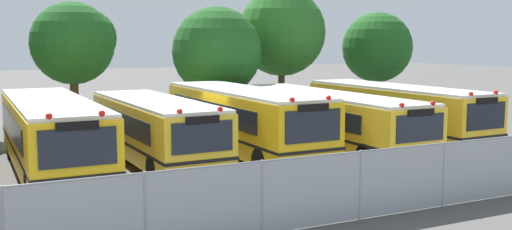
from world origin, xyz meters
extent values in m
plane|color=#514F4C|center=(0.00, 0.00, 0.00)|extent=(160.00, 160.00, 0.00)
cube|color=yellow|center=(-5.35, -0.06, 1.40)|extent=(2.45, 10.64, 2.10)
cube|color=white|center=(-5.35, -0.06, 2.51)|extent=(2.40, 10.43, 0.12)
cube|color=black|center=(-5.33, -5.44, 0.53)|extent=(2.47, 0.17, 0.36)
cube|color=black|center=(-5.33, -5.39, 1.78)|extent=(1.98, 0.07, 1.01)
cube|color=black|center=(-4.12, 0.25, 1.74)|extent=(0.07, 8.30, 0.76)
cube|color=black|center=(-6.58, 0.24, 1.74)|extent=(0.07, 8.30, 0.76)
cube|color=black|center=(-5.35, -0.06, 0.98)|extent=(2.48, 10.75, 0.10)
sphere|color=red|center=(-4.67, -5.22, 2.61)|extent=(0.18, 0.18, 0.18)
sphere|color=red|center=(-6.00, -5.23, 2.61)|extent=(0.18, 0.18, 0.18)
cube|color=black|center=(-5.33, -5.40, 2.35)|extent=(1.09, 0.08, 0.24)
cylinder|color=black|center=(-4.27, -3.97, 0.50)|extent=(0.28, 1.00, 1.00)
cylinder|color=black|center=(-6.41, -3.98, 0.50)|extent=(0.28, 1.00, 1.00)
cylinder|color=black|center=(-4.29, 3.47, 0.50)|extent=(0.28, 1.00, 1.00)
cylinder|color=black|center=(-6.43, 3.46, 0.50)|extent=(0.28, 1.00, 1.00)
cube|color=yellow|center=(-1.74, -0.09, 1.32)|extent=(2.62, 9.14, 1.95)
cube|color=white|center=(-1.74, -0.09, 2.36)|extent=(2.57, 8.96, 0.12)
cube|color=black|center=(-1.61, -4.70, 0.53)|extent=(2.42, 0.23, 0.36)
cube|color=black|center=(-1.61, -4.65, 1.67)|extent=(1.94, 0.11, 0.93)
cube|color=black|center=(-0.54, 0.24, 1.63)|extent=(0.24, 7.08, 0.70)
cube|color=black|center=(-2.95, 0.18, 1.63)|extent=(0.24, 7.08, 0.70)
cube|color=black|center=(-1.74, -0.09, 0.93)|extent=(2.65, 9.23, 0.10)
sphere|color=red|center=(-0.97, -4.46, 2.46)|extent=(0.18, 0.18, 0.18)
sphere|color=red|center=(-2.27, -4.50, 2.46)|extent=(0.18, 0.18, 0.18)
cube|color=black|center=(-1.61, -4.66, 2.20)|extent=(1.07, 0.11, 0.24)
cylinder|color=black|center=(-0.61, -3.20, 0.50)|extent=(0.31, 1.01, 1.00)
cylinder|color=black|center=(-2.70, -3.26, 0.50)|extent=(0.31, 1.01, 1.00)
cylinder|color=black|center=(-0.77, 2.68, 0.50)|extent=(0.31, 1.01, 1.00)
cylinder|color=black|center=(-2.86, 2.62, 0.50)|extent=(0.31, 1.01, 1.00)
cube|color=yellow|center=(1.91, 0.17, 1.44)|extent=(2.69, 10.37, 2.17)
cube|color=white|center=(1.91, 0.17, 2.58)|extent=(2.63, 10.16, 0.12)
cube|color=black|center=(2.01, -5.06, 0.53)|extent=(2.55, 0.21, 0.36)
cube|color=black|center=(2.01, -5.01, 1.83)|extent=(2.05, 0.10, 1.04)
cube|color=black|center=(3.18, 0.50, 1.78)|extent=(0.19, 8.05, 0.78)
cube|color=black|center=(0.64, 0.45, 1.78)|extent=(0.19, 8.05, 0.78)
cube|color=black|center=(1.91, 0.17, 1.00)|extent=(2.71, 10.47, 0.10)
sphere|color=red|center=(2.69, -4.83, 2.68)|extent=(0.18, 0.18, 0.18)
sphere|color=red|center=(1.32, -4.85, 2.68)|extent=(0.18, 0.18, 0.18)
cube|color=black|center=(2.01, -5.02, 2.42)|extent=(1.13, 0.10, 0.24)
cylinder|color=black|center=(3.09, -3.57, 0.50)|extent=(0.30, 1.00, 1.00)
cylinder|color=black|center=(0.88, -3.61, 0.50)|extent=(0.30, 1.00, 1.00)
cylinder|color=black|center=(2.96, 3.55, 0.50)|extent=(0.30, 1.00, 1.00)
cylinder|color=black|center=(0.74, 3.51, 0.50)|extent=(0.30, 1.00, 1.00)
cube|color=yellow|center=(5.56, -0.20, 1.31)|extent=(2.53, 11.45, 1.92)
cube|color=white|center=(5.56, -0.20, 2.33)|extent=(2.48, 11.22, 0.12)
cube|color=black|center=(5.60, -5.98, 0.53)|extent=(2.49, 0.18, 0.36)
cube|color=black|center=(5.60, -5.93, 1.65)|extent=(2.00, 0.08, 0.92)
cube|color=black|center=(6.79, 0.11, 1.62)|extent=(0.11, 8.92, 0.69)
cube|color=black|center=(4.31, 0.09, 1.62)|extent=(0.11, 8.92, 0.69)
cube|color=black|center=(5.56, -0.20, 0.93)|extent=(2.56, 11.56, 0.10)
sphere|color=red|center=(6.27, -5.76, 2.43)|extent=(0.18, 0.18, 0.18)
sphere|color=red|center=(4.93, -5.77, 2.43)|extent=(0.18, 0.18, 0.18)
cube|color=black|center=(5.60, -5.94, 2.17)|extent=(1.10, 0.09, 0.24)
cylinder|color=black|center=(6.67, -4.50, 0.50)|extent=(0.29, 1.00, 1.00)
cylinder|color=black|center=(4.51, -4.52, 0.50)|extent=(0.29, 1.00, 1.00)
cylinder|color=black|center=(6.60, 3.73, 0.50)|extent=(0.29, 1.00, 1.00)
cylinder|color=black|center=(4.44, 3.71, 0.50)|extent=(0.29, 1.00, 1.00)
cube|color=yellow|center=(9.17, -0.25, 1.40)|extent=(2.65, 10.10, 2.09)
cube|color=white|center=(9.17, -0.25, 2.50)|extent=(2.60, 9.90, 0.12)
cube|color=black|center=(9.31, -5.33, 0.53)|extent=(2.41, 0.23, 0.36)
cube|color=black|center=(9.31, -5.28, 1.77)|extent=(1.94, 0.12, 1.00)
cube|color=black|center=(10.36, 0.09, 1.73)|extent=(0.27, 7.83, 0.75)
cube|color=black|center=(7.96, 0.02, 1.73)|extent=(0.27, 7.83, 0.75)
cube|color=black|center=(9.17, -0.25, 0.98)|extent=(2.68, 10.20, 0.10)
sphere|color=red|center=(9.96, -5.10, 2.60)|extent=(0.18, 0.18, 0.18)
sphere|color=red|center=(8.66, -5.13, 2.60)|extent=(0.18, 0.18, 0.18)
cube|color=black|center=(9.31, -5.29, 2.34)|extent=(1.07, 0.11, 0.24)
cylinder|color=black|center=(10.31, -3.83, 0.50)|extent=(0.31, 1.01, 1.00)
cylinder|color=black|center=(8.23, -3.89, 0.50)|extent=(0.31, 1.01, 1.00)
cylinder|color=black|center=(10.11, 3.00, 0.50)|extent=(0.31, 1.01, 1.00)
cylinder|color=black|center=(8.03, 2.94, 0.50)|extent=(0.31, 1.01, 1.00)
cylinder|color=#4C3823|center=(-2.93, 10.02, 1.43)|extent=(0.43, 0.43, 2.86)
sphere|color=#1E561E|center=(-2.93, 10.02, 4.43)|extent=(4.18, 4.18, 4.18)
sphere|color=#1E561E|center=(-2.13, 10.26, 4.70)|extent=(2.93, 2.93, 2.93)
cylinder|color=#4C3823|center=(4.09, 8.02, 1.11)|extent=(0.40, 0.40, 2.22)
sphere|color=#1E561E|center=(4.09, 8.02, 3.99)|extent=(4.71, 4.71, 4.71)
sphere|color=#1E561E|center=(4.68, 8.39, 4.18)|extent=(2.97, 2.97, 2.97)
cylinder|color=#4C3823|center=(8.98, 9.86, 1.56)|extent=(0.40, 0.40, 3.12)
sphere|color=#286623|center=(8.98, 9.86, 5.06)|extent=(5.15, 5.15, 5.15)
sphere|color=#286623|center=(8.96, 9.55, 5.39)|extent=(2.85, 2.85, 2.85)
cylinder|color=#4C3823|center=(15.32, 9.03, 1.26)|extent=(0.29, 0.29, 2.52)
sphere|color=#1E561E|center=(15.32, 9.03, 4.15)|extent=(4.36, 4.36, 4.36)
sphere|color=#1E561E|center=(15.18, 9.08, 4.01)|extent=(2.71, 2.71, 2.71)
cylinder|color=#9EA0A3|center=(-4.60, -9.00, 0.90)|extent=(0.07, 0.07, 1.79)
cylinder|color=#9EA0A3|center=(-1.83, -9.00, 0.90)|extent=(0.07, 0.07, 1.79)
cylinder|color=#9EA0A3|center=(0.94, -9.00, 0.90)|extent=(0.07, 0.07, 1.79)
cylinder|color=#9EA0A3|center=(3.71, -9.00, 0.90)|extent=(0.07, 0.07, 1.79)
cube|color=#ADB2B7|center=(-0.44, -9.00, 0.90)|extent=(24.92, 0.02, 1.75)
cylinder|color=#9EA0A3|center=(-0.44, -9.00, 1.76)|extent=(24.92, 0.04, 0.04)
camera|label=1|loc=(-7.84, -20.90, 4.49)|focal=41.43mm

